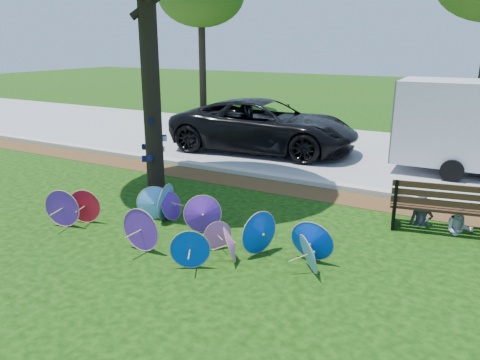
# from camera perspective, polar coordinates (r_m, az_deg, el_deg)

# --- Properties ---
(ground) EXTENTS (90.00, 90.00, 0.00)m
(ground) POSITION_cam_1_polar(r_m,az_deg,el_deg) (8.38, -9.77, -8.89)
(ground) COLOR black
(ground) RESTS_ON ground
(mulch_strip) EXTENTS (90.00, 1.00, 0.01)m
(mulch_strip) POSITION_cam_1_polar(r_m,az_deg,el_deg) (11.95, 3.70, -0.77)
(mulch_strip) COLOR #472D16
(mulch_strip) RESTS_ON ground
(curb) EXTENTS (90.00, 0.30, 0.12)m
(curb) POSITION_cam_1_polar(r_m,az_deg,el_deg) (12.55, 5.07, 0.30)
(curb) COLOR #B7B5AD
(curb) RESTS_ON ground
(street) EXTENTS (90.00, 8.00, 0.01)m
(street) POSITION_cam_1_polar(r_m,az_deg,el_deg) (16.33, 11.02, 3.70)
(street) COLOR gray
(street) RESTS_ON ground
(parasol_pile) EXTENTS (5.73, 2.13, 0.80)m
(parasol_pile) POSITION_cam_1_polar(r_m,az_deg,el_deg) (8.73, -6.85, -5.07)
(parasol_pile) COLOR #5C24A9
(parasol_pile) RESTS_ON ground
(black_van) EXTENTS (6.42, 3.45, 1.71)m
(black_van) POSITION_cam_1_polar(r_m,az_deg,el_deg) (15.68, 2.97, 6.63)
(black_van) COLOR black
(black_van) RESTS_ON ground
(cargo_trailer) EXTENTS (3.27, 2.13, 2.85)m
(cargo_trailer) POSITION_cam_1_polar(r_m,az_deg,el_deg) (14.23, 25.23, 6.37)
(cargo_trailer) COLOR silver
(cargo_trailer) RESTS_ON ground
(park_bench) EXTENTS (2.05, 1.09, 1.02)m
(park_bench) POSITION_cam_1_polar(r_m,az_deg,el_deg) (9.90, 23.38, -2.83)
(park_bench) COLOR black
(park_bench) RESTS_ON ground
(person_left) EXTENTS (0.48, 0.35, 1.22)m
(person_left) POSITION_cam_1_polar(r_m,az_deg,el_deg) (9.94, 21.49, -1.90)
(person_left) COLOR #313944
(person_left) RESTS_ON ground
(person_right) EXTENTS (0.64, 0.56, 1.11)m
(person_right) POSITION_cam_1_polar(r_m,az_deg,el_deg) (9.91, 25.45, -2.77)
(person_right) COLOR silver
(person_right) RESTS_ON ground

